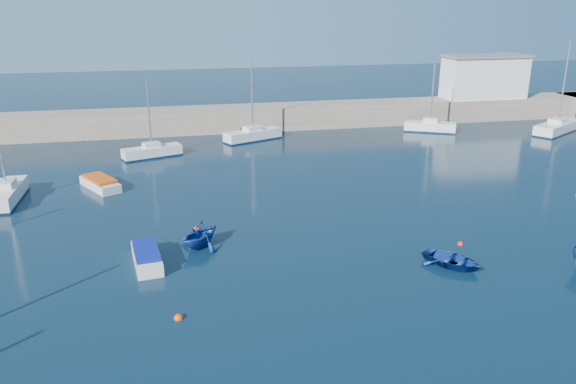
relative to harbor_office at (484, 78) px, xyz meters
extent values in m
plane|color=#0A1F2F|center=(-30.00, -46.00, -5.10)|extent=(220.00, 220.00, 0.00)
cube|color=gray|center=(-30.00, 0.00, -3.80)|extent=(96.00, 4.50, 2.60)
cube|color=silver|center=(0.00, 0.00, 0.00)|extent=(10.00, 4.00, 5.00)
cube|color=silver|center=(-50.80, -21.23, -4.53)|extent=(1.72, 5.94, 1.14)
cube|color=silver|center=(-40.53, -10.58, -4.59)|extent=(5.72, 3.28, 1.01)
cylinder|color=#B7BABC|center=(-40.53, -10.58, -0.92)|extent=(0.15, 0.15, 6.35)
cube|color=silver|center=(-30.10, -5.80, -4.55)|extent=(6.50, 4.16, 1.09)
cylinder|color=#B7BABC|center=(-30.10, -5.80, -0.37)|extent=(0.16, 0.16, 7.27)
cube|color=silver|center=(-9.75, -5.87, -4.55)|extent=(5.76, 3.98, 1.11)
cylinder|color=#B7BABC|center=(-9.75, -5.87, -0.74)|extent=(0.17, 0.17, 6.51)
cube|color=silver|center=(4.17, -9.34, -4.53)|extent=(7.82, 5.93, 1.15)
cylinder|color=#B7BABC|center=(4.17, -9.34, 0.55)|extent=(0.16, 0.16, 8.99)
cube|color=silver|center=(-40.53, -34.15, -4.75)|extent=(1.87, 4.07, 0.70)
cube|color=navy|center=(-40.53, -34.15, -4.27)|extent=(1.68, 3.08, 0.26)
cube|color=silver|center=(-44.44, -19.37, -4.77)|extent=(3.52, 4.64, 0.67)
cube|color=#D1470B|center=(-44.44, -19.37, -4.31)|extent=(2.91, 3.63, 0.25)
imported|color=navy|center=(-23.85, -38.01, -4.75)|extent=(3.90, 4.10, 0.69)
imported|color=navy|center=(-37.45, -32.39, -4.29)|extent=(4.05, 4.05, 1.62)
sphere|color=#D53D0B|center=(-38.97, -40.39, -5.10)|extent=(0.46, 0.46, 0.46)
sphere|color=red|center=(-21.90, -35.43, -5.10)|extent=(0.38, 0.38, 0.38)
sphere|color=#D53D0B|center=(-37.49, -29.61, -5.10)|extent=(0.41, 0.41, 0.41)
camera|label=1|loc=(-38.83, -63.85, 8.90)|focal=35.00mm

